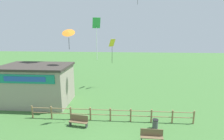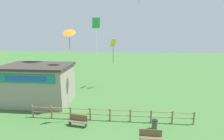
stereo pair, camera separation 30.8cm
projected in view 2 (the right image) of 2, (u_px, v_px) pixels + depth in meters
name	position (u px, v px, depth m)	size (l,w,h in m)	color
wooden_fence	(110.00, 114.00, 15.76)	(14.78, 0.14, 1.21)	olive
seaside_building	(38.00, 84.00, 19.61)	(7.33, 4.79, 4.36)	gray
park_bench_near_fence	(151.00, 136.00, 12.69)	(1.65, 0.46, 0.98)	brown
park_bench_by_building	(78.00, 120.00, 14.95)	(1.68, 0.64, 0.98)	brown
trash_bin	(155.00, 124.00, 14.47)	(0.49, 0.49, 0.81)	#4C4C51
kite_yellow_diamond	(113.00, 46.00, 24.33)	(0.96, 0.93, 3.42)	yellow
kite_orange_delta	(69.00, 33.00, 18.62)	(1.45, 1.29, 2.23)	orange
kite_green_diamond	(96.00, 31.00, 14.49)	(0.71, 0.52, 3.46)	green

